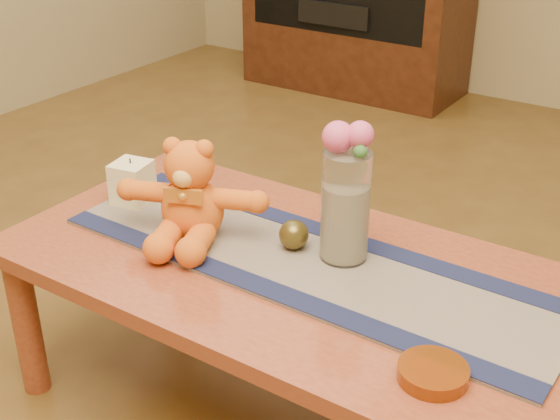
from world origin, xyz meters
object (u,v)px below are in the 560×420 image
Objects in this scene: pillar_candle at (132,182)px; glass_vase at (345,206)px; teddy_bear at (191,190)px; amber_dish at (433,373)px; bronze_ball at (294,235)px.

glass_vase is at bearing 5.48° from pillar_candle.
teddy_bear is at bearing -11.42° from pillar_candle.
teddy_bear is at bearing -163.18° from glass_vase.
glass_vase is 2.00× the size of amber_dish.
teddy_bear is 0.73m from amber_dish.
glass_vase is at bearing -4.60° from teddy_bear.
glass_vase reaches higher than bronze_ball.
amber_dish is (0.46, -0.25, -0.03)m from bronze_ball.
teddy_bear is 3.15× the size of pillar_candle.
glass_vase is at bearing 14.60° from bronze_ball.
pillar_candle is 0.85× the size of amber_dish.
glass_vase is at bearing 140.90° from amber_dish.
amber_dish is at bearing -35.17° from teddy_bear.
bronze_ball is at bearing -165.40° from glass_vase.
teddy_bear reaches higher than amber_dish.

